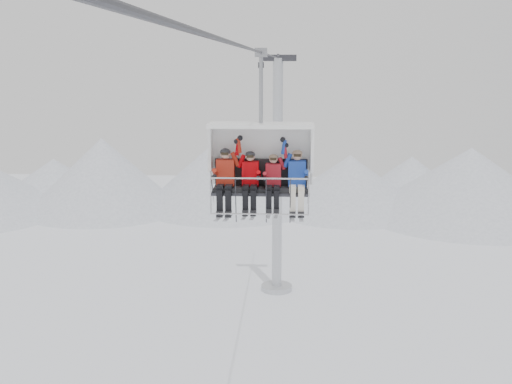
# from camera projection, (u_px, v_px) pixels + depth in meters

# --- Properties ---
(ridgeline) EXTENTS (72.00, 21.00, 7.00)m
(ridgeline) POSITION_uv_depth(u_px,v_px,m) (264.00, 180.00, 56.62)
(ridgeline) COLOR white
(ridgeline) RESTS_ON ground
(lift_tower_right) EXTENTS (2.00, 1.80, 13.48)m
(lift_tower_right) POSITION_uv_depth(u_px,v_px,m) (277.00, 193.00, 36.33)
(lift_tower_right) COLOR #B5B8BD
(lift_tower_right) RESTS_ON ground
(haul_cable) EXTENTS (0.06, 50.00, 0.06)m
(haul_cable) POSITION_uv_depth(u_px,v_px,m) (256.00, 51.00, 13.31)
(haul_cable) COLOR #313237
(haul_cable) RESTS_ON lift_tower_left
(chairlift_carrier) EXTENTS (2.60, 1.17, 3.98)m
(chairlift_carrier) POSITION_uv_depth(u_px,v_px,m) (261.00, 157.00, 16.13)
(chairlift_carrier) COLOR black
(chairlift_carrier) RESTS_ON haul_cable
(skier_far_left) EXTENTS (0.45, 1.69, 1.75)m
(skier_far_left) POSITION_uv_depth(u_px,v_px,m) (225.00, 178.00, 15.97)
(skier_far_left) COLOR #AE2615
(skier_far_left) RESTS_ON chairlift_carrier
(skier_center_left) EXTENTS (0.41, 1.69, 1.64)m
(skier_center_left) POSITION_uv_depth(u_px,v_px,m) (250.00, 179.00, 15.94)
(skier_center_left) COLOR #BB0208
(skier_center_left) RESTS_ON chairlift_carrier
(skier_center_right) EXTENTS (0.38, 1.69, 1.54)m
(skier_center_right) POSITION_uv_depth(u_px,v_px,m) (273.00, 181.00, 15.90)
(skier_center_right) COLOR maroon
(skier_center_right) RESTS_ON chairlift_carrier
(skier_far_right) EXTENTS (0.43, 1.69, 1.71)m
(skier_far_right) POSITION_uv_depth(u_px,v_px,m) (297.00, 179.00, 15.87)
(skier_far_right) COLOR #1D41AF
(skier_far_right) RESTS_ON chairlift_carrier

